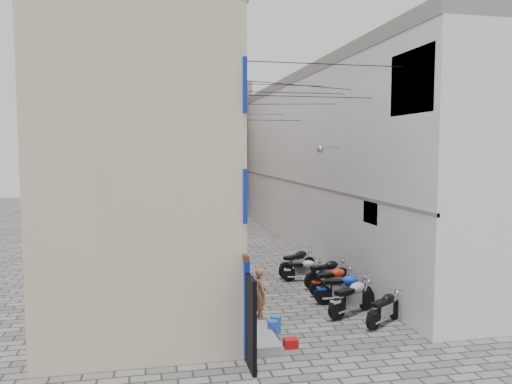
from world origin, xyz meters
TOP-DOWN VIEW (x-y plane):
  - ground at (0.00, 0.00)m, footprint 90.00×90.00m
  - plinth at (-2.05, 13.00)m, footprint 0.90×26.00m
  - building_left at (-4.98, 12.95)m, footprint 5.10×27.00m
  - building_right at (5.00, 13.00)m, footprint 5.94×26.00m
  - building_far_brick_left at (-2.00, 28.00)m, footprint 6.00×6.00m
  - building_far_brick_right at (3.00, 30.00)m, footprint 5.00×6.00m
  - building_far_concrete at (0.00, 34.00)m, footprint 8.00×5.00m
  - far_shopfront at (0.00, 25.20)m, footprint 2.00×0.30m
  - overhead_wires at (0.00, 7.64)m, footprint 5.80×13.02m
  - motorcycle_a at (1.90, 1.58)m, footprint 1.85×1.50m
  - motorcycle_b at (1.30, 2.57)m, footprint 2.15×1.56m
  - motorcycle_c at (1.45, 3.66)m, footprint 2.03×0.78m
  - motorcycle_d at (1.50, 4.76)m, footprint 1.98×1.03m
  - motorcycle_e at (1.63, 5.75)m, footprint 2.11×1.26m
  - motorcycle_f at (1.01, 6.68)m, footprint 1.75×0.69m
  - motorcycle_g at (1.04, 7.62)m, footprint 2.09×1.62m
  - person_a at (-1.70, 2.15)m, footprint 0.37×0.55m
  - person_b at (-1.99, 4.36)m, footprint 1.09×1.10m
  - water_jug_near at (-1.55, 1.30)m, footprint 0.33×0.33m
  - water_jug_far at (-1.38, 1.61)m, footprint 0.38×0.38m
  - red_crate at (-1.26, 0.50)m, footprint 0.36×0.27m

SIDE VIEW (x-z plane):
  - ground at x=0.00m, z-range 0.00..0.00m
  - red_crate at x=-1.26m, z-range 0.00..0.22m
  - plinth at x=-2.05m, z-range 0.00..0.25m
  - water_jug_near at x=-1.55m, z-range 0.00..0.45m
  - water_jug_far at x=-1.38m, z-range 0.00..0.47m
  - motorcycle_f at x=1.01m, z-range 0.00..0.99m
  - motorcycle_a at x=1.90m, z-range 0.00..1.06m
  - motorcycle_d at x=1.50m, z-range 0.00..1.09m
  - motorcycle_c at x=1.45m, z-range 0.00..1.15m
  - motorcycle_e at x=1.63m, z-range 0.00..1.17m
  - motorcycle_g at x=1.04m, z-range 0.00..1.19m
  - motorcycle_b at x=1.30m, z-range 0.00..1.21m
  - person_a at x=-1.70m, z-range 0.25..1.72m
  - person_b at x=-1.99m, z-range 0.25..2.04m
  - far_shopfront at x=0.00m, z-range 0.00..2.40m
  - building_far_brick_right at x=3.00m, z-range 0.00..8.00m
  - building_left at x=-4.98m, z-range 0.00..9.00m
  - building_right at x=5.00m, z-range 0.01..9.01m
  - building_far_brick_left at x=-2.00m, z-range 0.00..10.00m
  - building_far_concrete at x=0.00m, z-range 0.00..11.00m
  - overhead_wires at x=0.00m, z-range 6.46..7.79m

